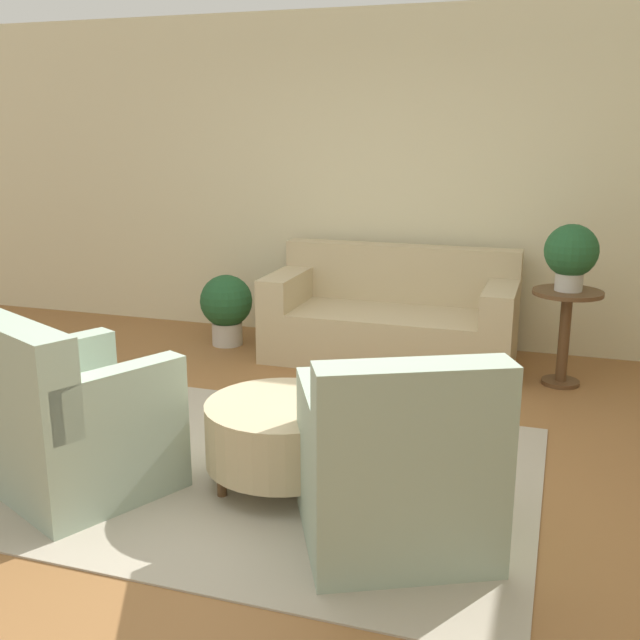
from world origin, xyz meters
The scene contains 10 objects.
ground_plane centered at (0.00, 0.00, 0.00)m, with size 16.00×16.00×0.00m, color #996638.
wall_back centered at (0.00, 2.89, 1.40)m, with size 9.65×0.12×2.80m.
rug centered at (0.00, 0.00, 0.01)m, with size 2.95×2.22×0.01m.
couch centered at (0.19, 2.30, 0.32)m, with size 1.97×0.90×0.89m.
armchair_left centered at (-0.85, -0.48, 0.37)m, with size 1.07×1.05×0.94m.
armchair_right centered at (0.85, -0.48, 0.37)m, with size 1.07×1.05×0.94m.
ottoman_table centered at (0.15, -0.07, 0.29)m, with size 0.82×0.82×0.45m.
side_table centered at (1.53, 2.05, 0.48)m, with size 0.50×0.50×0.71m.
potted_plant_on_side_table centered at (1.53, 2.05, 0.98)m, with size 0.38×0.38×0.48m.
potted_plant_floor centered at (-1.25, 2.23, 0.35)m, with size 0.45×0.45×0.62m.
Camera 1 is at (1.48, -3.49, 1.86)m, focal length 42.00 mm.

